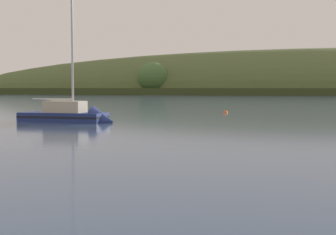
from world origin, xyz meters
The scene contains 3 objects.
far_shoreline_hill centered at (17.59, 245.05, 0.13)m, with size 515.18×95.36×45.86m.
sailboat_midwater_white centered at (-16.62, 36.38, 0.35)m, with size 9.15×3.18×13.06m.
mooring_buoy_off_fishing_boat centered at (-5.03, 55.93, 0.00)m, with size 0.61×0.61×0.69m.
Camera 1 is at (2.48, -3.60, 3.16)m, focal length 50.47 mm.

